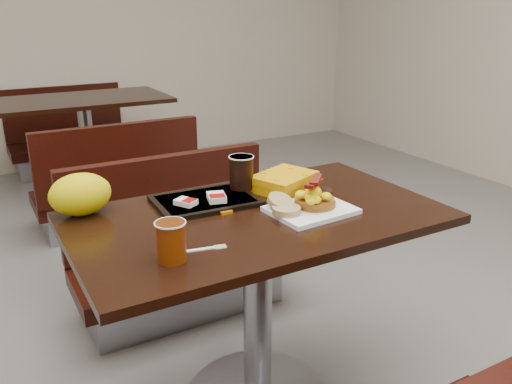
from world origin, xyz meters
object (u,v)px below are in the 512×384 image
bench_far_n (70,131)px  clamshell (284,182)px  table_far (88,148)px  tray (205,201)px  table_near (258,313)px  bench_near_n (183,243)px  coffee_cup_near (171,241)px  bench_far_s (113,174)px  knife (338,207)px  fork (199,250)px  paper_bag (80,194)px  pancake_stack (315,201)px  coffee_cup_far (241,172)px  hashbrown_sleeve_right (216,197)px  hashbrown_sleeve_left (186,202)px  platter (311,210)px

bench_far_n → clamshell: 3.17m
table_far → tray: bearing=-92.6°
table_near → bench_near_n: (0.00, 0.70, -0.02)m
table_far → coffee_cup_near: size_ratio=10.94×
bench_far_n → bench_far_s: bearing=-90.0°
coffee_cup_near → knife: bearing=8.4°
table_near → coffee_cup_near: size_ratio=10.94×
fork → paper_bag: size_ratio=0.61×
pancake_stack → table_far: bearing=93.9°
bench_far_s → coffee_cup_far: 1.75m
bench_far_s → coffee_cup_far: size_ratio=8.47×
pancake_stack → clamshell: size_ratio=0.63×
table_far → pancake_stack: 2.70m
bench_far_n → coffee_cup_near: bearing=-96.0°
knife → hashbrown_sleeve_right: 0.41m
coffee_cup_near → hashbrown_sleeve_right: (0.28, 0.32, -0.03)m
bench_far_s → hashbrown_sleeve_left: size_ratio=14.81×
hashbrown_sleeve_right → coffee_cup_near: bearing=-115.7°
paper_bag → platter: bearing=-28.1°
bench_near_n → tray: size_ratio=2.92×
bench_far_n → knife: bearing=-85.6°
pancake_stack → knife: pancake_stack is taller
pancake_stack → fork: bearing=-168.2°
table_near → hashbrown_sleeve_left: bearing=141.2°
pancake_stack → fork: 0.47m
hashbrown_sleeve_left → clamshell: (0.39, 0.01, 0.00)m
platter → paper_bag: bearing=147.9°
table_near → platter: bearing=-25.6°
table_near → coffee_cup_far: (0.05, 0.21, 0.45)m
pancake_stack → tray: pancake_stack is taller
bench_far_s → pancake_stack: size_ratio=7.25×
table_far → bench_far_s: bearing=-90.0°
bench_near_n → tray: 0.67m
hashbrown_sleeve_left → hashbrown_sleeve_right: 0.11m
fork → hashbrown_sleeve_right: (0.19, 0.30, 0.02)m
table_far → clamshell: 2.48m
fork → hashbrown_sleeve_right: bearing=68.2°
table_near → bench_near_n: 0.70m
hashbrown_sleeve_right → paper_bag: size_ratio=0.40×
bench_far_s → coffee_cup_far: bearing=-88.2°
table_near → hashbrown_sleeve_left: (-0.19, 0.15, 0.40)m
table_near → bench_far_s: (0.00, 1.90, -0.02)m
fork → paper_bag: 0.49m
bench_far_n → platter: 3.40m
coffee_cup_near → tray: (0.26, 0.35, -0.05)m
fork → hashbrown_sleeve_right: size_ratio=1.53×
knife → platter: bearing=-106.0°
coffee_cup_near → pancake_stack: bearing=12.0°
bench_far_s → pancake_stack: (0.18, -1.96, 0.42)m
table_far → coffee_cup_near: bearing=-97.5°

